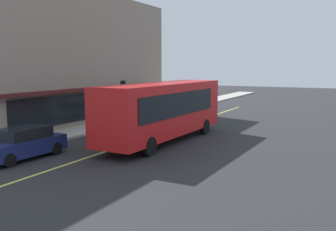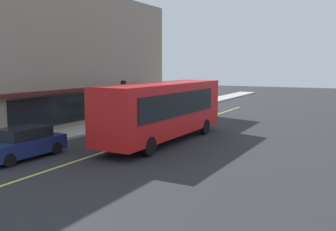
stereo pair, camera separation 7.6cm
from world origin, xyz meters
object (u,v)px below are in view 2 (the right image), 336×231
traffic_light (124,91)px  car_navy (22,143)px  bus (164,109)px  pedestrian_by_curb (152,104)px  car_white (153,114)px  car_yellow (192,105)px

traffic_light → car_navy: traffic_light is taller
bus → car_navy: bearing=147.9°
car_navy → pedestrian_by_curb: size_ratio=2.69×
car_white → car_yellow: bearing=1.2°
traffic_light → car_navy: bearing=-170.5°
car_navy → car_yellow: (20.62, -0.04, 0.00)m
car_yellow → pedestrian_by_curb: size_ratio=2.70×
car_white → car_navy: 12.62m
traffic_light → pedestrian_by_curb: traffic_light is taller
traffic_light → car_navy: 12.18m
bus → car_yellow: size_ratio=2.56×
bus → traffic_light: bus is taller
bus → traffic_light: 8.09m
bus → car_white: bus is taller
bus → car_navy: bus is taller
bus → car_white: bearing=34.8°
car_navy → car_yellow: bearing=-0.1°
car_white → car_yellow: 8.00m
traffic_light → car_white: 2.93m
traffic_light → car_yellow: 9.14m
bus → car_yellow: bearing=17.0°
car_navy → pedestrian_by_curb: pedestrian_by_curb is taller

